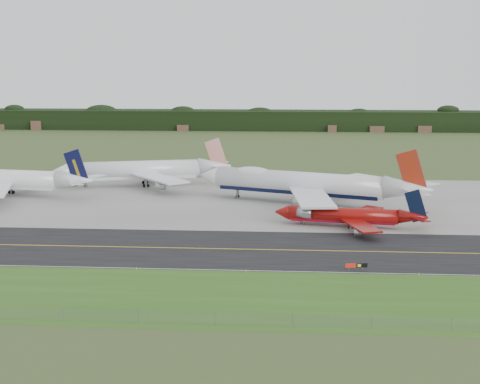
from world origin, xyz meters
The scene contains 16 objects.
ground centered at (0.00, 0.00, 0.00)m, with size 600.00×600.00×0.00m, color #455327.
grass_verge centered at (0.00, -35.00, 0.01)m, with size 400.00×30.00×0.01m, color #2D581A.
taxiway centered at (0.00, -4.00, 0.01)m, with size 400.00×32.00×0.02m, color black.
apron centered at (0.00, 51.00, 0.01)m, with size 400.00×78.00×0.01m, color gray.
taxiway_centreline centered at (0.00, -4.00, 0.03)m, with size 400.00×0.40×0.00m, color #EDAF16.
taxiway_edge_line centered at (0.00, -19.50, 0.03)m, with size 400.00×0.25×0.00m, color silver.
perimeter_fence centered at (0.00, -48.00, 1.10)m, with size 320.00×0.10×320.00m.
horizon_treeline centered at (0.00, 273.76, 5.47)m, with size 700.00×25.00×12.00m.
jet_ba_747 centered at (10.60, 46.01, 5.99)m, with size 67.92×54.72×17.60m.
jet_red_737 centered at (21.07, 18.50, 2.82)m, with size 37.78×30.53×10.21m.
jet_navy_gold centered at (-81.89, 52.41, 4.99)m, with size 58.87×50.85×15.19m.
jet_star_tail centered at (-42.42, 72.59, 5.22)m, with size 58.66×48.08×15.65m.
taxiway_sign centered at (18.75, -17.99, 1.02)m, with size 4.33×0.76×1.45m.
edge_marker_left centered at (-24.47, -20.50, 0.25)m, with size 0.16×0.16×0.50m, color yellow.
edge_marker_center centered at (-2.87, -20.50, 0.25)m, with size 0.16×0.16×0.50m, color yellow.
edge_marker_right centered at (30.42, -20.50, 0.25)m, with size 0.16×0.16×0.50m, color yellow.
Camera 1 is at (4.56, -145.28, 39.61)m, focal length 50.00 mm.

